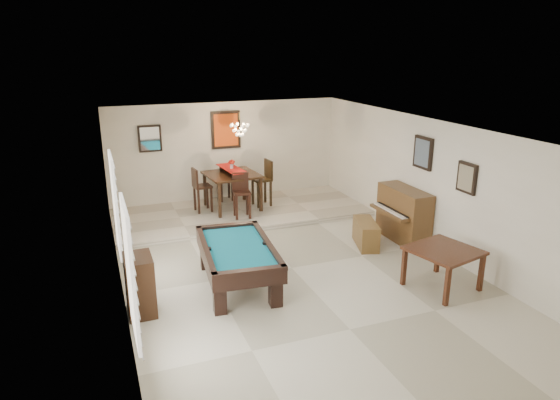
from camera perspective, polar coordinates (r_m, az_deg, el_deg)
ground_plane at (r=9.37m, az=1.33°, el=-7.82°), size 6.00×9.00×0.02m
wall_back at (r=13.03m, az=-6.17°, el=5.40°), size 6.00×0.04×2.60m
wall_front at (r=5.36m, az=20.51°, el=-13.73°), size 6.00×0.04×2.60m
wall_left at (r=8.29m, az=-18.21°, el=-2.37°), size 0.04×9.00×2.60m
wall_right at (r=10.37m, az=16.92°, el=1.64°), size 0.04×9.00×2.60m
ceiling at (r=8.59m, az=1.45°, el=8.15°), size 6.00×9.00×0.04m
dining_step at (r=12.20m, az=-4.46°, el=-1.43°), size 6.00×2.50×0.12m
window_left_front at (r=6.20m, az=-16.75°, el=-7.92°), size 0.06×1.00×1.70m
window_left_rear at (r=8.83m, az=-18.31°, el=-0.50°), size 0.06×1.00×1.70m
pool_table at (r=8.61m, az=-4.84°, el=-7.56°), size 1.36×2.23×0.71m
square_table at (r=8.94m, az=18.05°, el=-7.45°), size 1.24×1.24×0.71m
upright_piano at (r=10.71m, az=13.36°, el=-1.70°), size 0.76×1.35×1.13m
piano_bench at (r=10.41m, az=9.79°, el=-3.81°), size 0.63×1.01×0.52m
apothecary_chest at (r=8.01m, az=-15.72°, el=-9.33°), size 0.41×0.62×0.93m
dining_table at (r=12.20m, az=-5.47°, el=1.30°), size 1.32×1.32×1.00m
flower_vase at (r=12.05m, az=-5.55°, el=4.10°), size 0.16×0.16×0.22m
dining_chair_south at (r=11.53m, az=-4.38°, el=0.46°), size 0.42×0.42×1.03m
dining_chair_north at (r=12.90m, az=-6.31°, el=2.14°), size 0.38×0.38×0.99m
dining_chair_west at (r=12.07m, az=-8.84°, el=1.17°), size 0.43×0.43×1.07m
dining_chair_east at (r=12.37m, az=-2.12°, el=1.94°), size 0.46×0.46×1.14m
chandelier at (r=11.64m, az=-4.64°, el=8.52°), size 0.44×0.44×0.60m
back_painting at (r=12.89m, az=-6.21°, el=7.97°), size 0.75×0.06×0.95m
back_mirror at (r=12.56m, az=-14.65°, el=6.81°), size 0.55×0.06×0.65m
right_picture_upper at (r=10.44m, az=16.04°, el=5.21°), size 0.06×0.55×0.65m
right_picture_lower at (r=9.50m, az=20.57°, el=2.39°), size 0.06×0.45×0.55m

